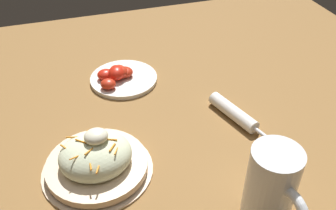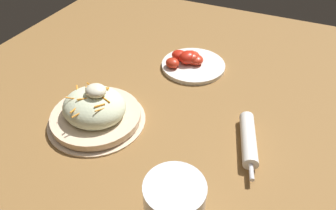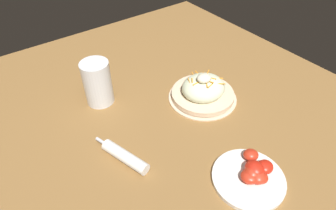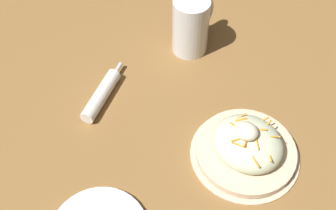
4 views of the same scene
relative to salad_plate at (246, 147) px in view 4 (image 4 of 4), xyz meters
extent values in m
plane|color=olive|center=(-0.23, -0.04, -0.03)|extent=(1.43, 1.43, 0.00)
cylinder|color=beige|center=(0.00, 0.00, -0.03)|extent=(0.22, 0.22, 0.01)
cylinder|color=beige|center=(0.00, 0.00, -0.01)|extent=(0.21, 0.21, 0.02)
ellipsoid|color=beige|center=(0.00, 0.00, 0.01)|extent=(0.14, 0.13, 0.07)
cylinder|color=orange|center=(-0.03, 0.02, 0.04)|extent=(0.02, 0.02, 0.00)
cylinder|color=orange|center=(-0.01, -0.02, 0.05)|extent=(0.02, 0.03, 0.00)
cylinder|color=orange|center=(-0.03, 0.00, 0.05)|extent=(0.03, 0.01, 0.01)
cylinder|color=orange|center=(-0.04, 0.03, 0.04)|extent=(0.01, 0.03, 0.01)
cylinder|color=orange|center=(0.05, -0.02, 0.04)|extent=(0.02, 0.02, 0.01)
cylinder|color=orange|center=(0.00, 0.05, 0.03)|extent=(0.01, 0.03, 0.00)
cylinder|color=orange|center=(0.00, -0.03, 0.04)|extent=(0.03, 0.01, 0.01)
cylinder|color=orange|center=(0.01, 0.02, 0.05)|extent=(0.02, 0.02, 0.00)
cylinder|color=orange|center=(0.00, -0.02, 0.05)|extent=(0.01, 0.03, 0.01)
cylinder|color=orange|center=(0.04, 0.02, 0.04)|extent=(0.03, 0.02, 0.01)
cylinder|color=orange|center=(0.04, -0.04, 0.04)|extent=(0.03, 0.02, 0.01)
cylinder|color=orange|center=(0.02, -0.01, 0.05)|extent=(0.02, 0.02, 0.01)
cylinder|color=orange|center=(0.01, 0.05, 0.04)|extent=(0.00, 0.03, 0.00)
ellipsoid|color=#EFEACC|center=(-0.01, -0.01, 0.06)|extent=(0.05, 0.04, 0.03)
cylinder|color=white|center=(-0.28, 0.19, 0.04)|extent=(0.09, 0.09, 0.15)
cylinder|color=#B76B14|center=(-0.28, 0.19, 0.01)|extent=(0.08, 0.08, 0.08)
cylinder|color=white|center=(-0.28, 0.19, 0.06)|extent=(0.08, 0.08, 0.01)
torus|color=white|center=(-0.28, 0.25, 0.04)|extent=(0.02, 0.09, 0.09)
cylinder|color=white|center=(-0.34, -0.07, -0.01)|extent=(0.07, 0.15, 0.03)
cylinder|color=silver|center=(-0.36, 0.01, -0.01)|extent=(0.02, 0.04, 0.01)
camera|label=1|loc=(0.02, 0.55, 0.55)|focal=40.33mm
camera|label=2|loc=(-0.38, 0.43, 0.47)|focal=34.14mm
camera|label=3|loc=(-0.52, -0.52, 0.58)|focal=30.53mm
camera|label=4|loc=(0.15, -0.45, 0.69)|focal=43.41mm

